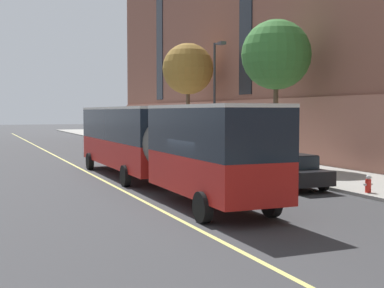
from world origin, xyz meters
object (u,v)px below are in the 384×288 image
street_tree_far_uptown (276,55)px  fire_hydrant (368,184)px  parked_car_black_1 (289,171)px  street_tree_far_downtown (188,69)px  parked_car_white_2 (169,148)px  street_lamp (216,90)px  city_bus (153,140)px

street_tree_far_uptown → fire_hydrant: 12.78m
parked_car_black_1 → street_tree_far_downtown: (3.89, 21.75, 6.30)m
parked_car_white_2 → street_tree_far_downtown: (3.74, 5.57, 6.30)m
street_tree_far_uptown → street_lamp: size_ratio=1.13×
parked_car_black_1 → parked_car_white_2: size_ratio=1.00×
city_bus → fire_hydrant: city_bus is taller
street_lamp → fire_hydrant: size_ratio=10.98×
parked_car_black_1 → street_tree_far_uptown: (3.89, 7.54, 6.12)m
city_bus → parked_car_black_1: city_bus is taller
street_tree_far_downtown → fire_hydrant: street_tree_far_downtown is taller
street_tree_far_uptown → street_tree_far_downtown: bearing=90.0°
parked_car_black_1 → street_tree_far_uptown: 10.46m
city_bus → fire_hydrant: size_ratio=28.16×
parked_car_black_1 → street_tree_far_downtown: street_tree_far_downtown is taller
street_tree_far_downtown → fire_hydrant: (-2.19, -25.05, -6.59)m
parked_car_black_1 → parked_car_white_2: same height
street_tree_far_downtown → street_lamp: street_tree_far_downtown is taller
street_tree_far_uptown → street_tree_far_downtown: 14.22m
street_tree_far_downtown → street_lamp: (-2.09, -10.06, -2.18)m
city_bus → street_lamp: 11.71m
parked_car_black_1 → street_lamp: street_lamp is taller
street_lamp → fire_hydrant: 15.63m
city_bus → parked_car_black_1: bearing=-28.4°
city_bus → street_tree_far_uptown: street_tree_far_uptown is taller
street_tree_far_uptown → street_tree_far_downtown: street_tree_far_downtown is taller
city_bus → street_tree_far_downtown: bearing=63.3°
city_bus → street_tree_far_downtown: size_ratio=2.22×
parked_car_black_1 → fire_hydrant: (1.70, -3.31, -0.29)m
street_tree_far_downtown → fire_hydrant: 26.00m
street_tree_far_uptown → parked_car_white_2: bearing=113.4°
street_lamp → fire_hydrant: bearing=-90.4°
fire_hydrant → city_bus: bearing=138.9°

